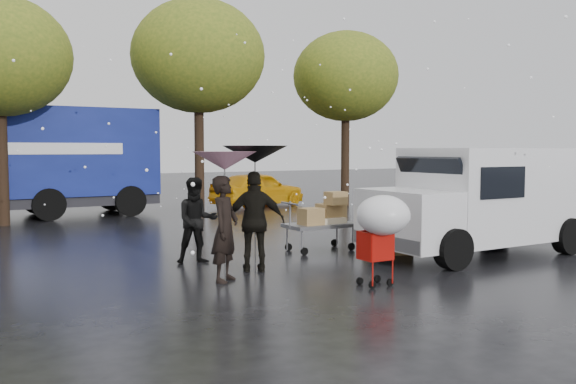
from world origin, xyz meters
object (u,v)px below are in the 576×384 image
person_black (255,221)px  vendor_cart (323,217)px  person_pink (225,229)px  shopping_cart (382,220)px  white_van (483,198)px  blue_truck (30,163)px  yellow_taxi (258,189)px

person_black → vendor_cart: 2.66m
person_pink → shopping_cart: size_ratio=1.19×
white_van → shopping_cart: bearing=-160.1°
white_van → blue_truck: bearing=120.8°
person_pink → shopping_cart: bearing=-83.8°
shopping_cart → person_black: bearing=117.8°
blue_truck → yellow_taxi: size_ratio=2.11×
white_van → person_pink: bearing=177.2°
shopping_cart → yellow_taxi: size_ratio=0.37×
vendor_cart → shopping_cart: (-1.20, -3.41, 0.34)m
person_pink → person_black: person_black is taller
shopping_cart → blue_truck: blue_truck is taller
vendor_cart → yellow_taxi: size_ratio=0.39×
person_pink → yellow_taxi: size_ratio=0.44×
person_black → blue_truck: size_ratio=0.22×
yellow_taxi → shopping_cart: bearing=143.1°
person_black → white_van: size_ratio=0.37×
vendor_cart → shopping_cart: shopping_cart is taller
person_pink → white_van: white_van is taller
blue_truck → vendor_cart: bearing=-65.7°
shopping_cart → yellow_taxi: shopping_cart is taller
yellow_taxi → person_black: bearing=134.8°
person_black → blue_truck: 11.46m
person_pink → shopping_cart: person_pink is taller
shopping_cart → white_van: (3.83, 1.38, 0.10)m
vendor_cart → shopping_cart: 3.63m
shopping_cart → person_pink: bearing=139.2°
shopping_cart → blue_truck: 13.77m
person_pink → white_van: 5.77m
white_van → vendor_cart: bearing=142.3°
person_black → vendor_cart: size_ratio=1.18×
person_pink → blue_truck: size_ratio=0.21×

